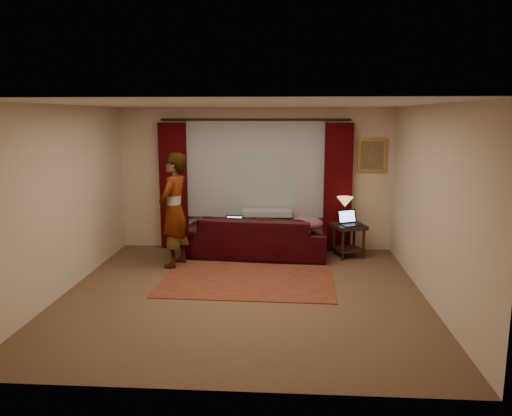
{
  "coord_description": "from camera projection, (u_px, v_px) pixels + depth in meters",
  "views": [
    {
      "loc": [
        0.62,
        -6.6,
        2.45
      ],
      "look_at": [
        0.1,
        1.2,
        1.0
      ],
      "focal_mm": 35.0,
      "sensor_mm": 36.0,
      "label": 1
    }
  ],
  "objects": [
    {
      "name": "clothing_pile",
      "position": [
        306.0,
        224.0,
        8.55
      ],
      "size": [
        0.57,
        0.44,
        0.24
      ],
      "primitive_type": "ellipsoid",
      "rotation": [
        0.0,
        0.0,
        0.01
      ],
      "color": "#7C4258",
      "rests_on": "sofa"
    },
    {
      "name": "area_rug",
      "position": [
        247.0,
        280.0,
        7.51
      ],
      "size": [
        2.62,
        1.78,
        0.01
      ],
      "primitive_type": "cube",
      "rotation": [
        0.0,
        0.0,
        -0.02
      ],
      "color": "brown",
      "rests_on": "floor"
    },
    {
      "name": "wall_right",
      "position": [
        432.0,
        204.0,
        6.56
      ],
      "size": [
        0.02,
        5.0,
        2.6
      ],
      "primitive_type": "cube",
      "color": "beige",
      "rests_on": "ground"
    },
    {
      "name": "wall_back",
      "position": [
        255.0,
        179.0,
        9.17
      ],
      "size": [
        5.0,
        0.02,
        2.6
      ],
      "primitive_type": "cube",
      "color": "beige",
      "rests_on": "ground"
    },
    {
      "name": "laptop_table",
      "position": [
        351.0,
        218.0,
        8.6
      ],
      "size": [
        0.49,
        0.5,
        0.26
      ],
      "primitive_type": null,
      "rotation": [
        0.0,
        0.0,
        0.47
      ],
      "color": "black",
      "rests_on": "end_table"
    },
    {
      "name": "laptop_sofa",
      "position": [
        233.0,
        223.0,
        8.66
      ],
      "size": [
        0.32,
        0.34,
        0.21
      ],
      "primitive_type": null,
      "rotation": [
        0.0,
        0.0,
        -0.07
      ],
      "color": "black",
      "rests_on": "sofa"
    },
    {
      "name": "drape_left",
      "position": [
        174.0,
        186.0,
        9.19
      ],
      "size": [
        0.5,
        0.14,
        2.3
      ],
      "primitive_type": "cube",
      "color": "#340205",
      "rests_on": "floor"
    },
    {
      "name": "sheer_curtain",
      "position": [
        255.0,
        169.0,
        9.08
      ],
      "size": [
        2.5,
        0.05,
        1.8
      ],
      "primitive_type": "cube",
      "color": "#9A9AA2",
      "rests_on": "wall_back"
    },
    {
      "name": "tiffany_lamp",
      "position": [
        345.0,
        210.0,
        8.78
      ],
      "size": [
        0.36,
        0.36,
        0.46
      ],
      "primitive_type": null,
      "rotation": [
        0.0,
        0.0,
        0.27
      ],
      "color": "olive",
      "rests_on": "end_table"
    },
    {
      "name": "ceiling",
      "position": [
        242.0,
        104.0,
        6.48
      ],
      "size": [
        5.0,
        5.0,
        0.02
      ],
      "primitive_type": "cube",
      "color": "silver",
      "rests_on": "ground"
    },
    {
      "name": "person",
      "position": [
        174.0,
        210.0,
        8.1
      ],
      "size": [
        0.66,
        0.66,
        1.87
      ],
      "primitive_type": "imported",
      "rotation": [
        0.0,
        0.0,
        -1.8
      ],
      "color": "gray",
      "rests_on": "floor"
    },
    {
      "name": "throw_blanket",
      "position": [
        267.0,
        198.0,
        8.87
      ],
      "size": [
        0.87,
        0.36,
        0.1
      ],
      "primitive_type": "cube",
      "rotation": [
        0.0,
        0.0,
        0.01
      ],
      "color": "gray",
      "rests_on": "sofa"
    },
    {
      "name": "drape_right",
      "position": [
        338.0,
        187.0,
        8.99
      ],
      "size": [
        0.5,
        0.14,
        2.3
      ],
      "primitive_type": "cube",
      "color": "#340205",
      "rests_on": "floor"
    },
    {
      "name": "picture_frame",
      "position": [
        372.0,
        155.0,
        8.93
      ],
      "size": [
        0.5,
        0.04,
        0.6
      ],
      "primitive_type": "cube",
      "color": "#B8853B",
      "rests_on": "wall_back"
    },
    {
      "name": "wall_front",
      "position": [
        216.0,
        252.0,
        4.27
      ],
      "size": [
        5.0,
        0.02,
        2.6
      ],
      "primitive_type": "cube",
      "color": "beige",
      "rests_on": "ground"
    },
    {
      "name": "wall_left",
      "position": [
        63.0,
        200.0,
        6.88
      ],
      "size": [
        0.02,
        5.0,
        2.6
      ],
      "primitive_type": "cube",
      "color": "beige",
      "rests_on": "ground"
    },
    {
      "name": "floor",
      "position": [
        243.0,
        294.0,
        6.96
      ],
      "size": [
        5.0,
        5.0,
        0.01
      ],
      "primitive_type": "cube",
      "color": "brown",
      "rests_on": "ground"
    },
    {
      "name": "curtain_rod",
      "position": [
        255.0,
        120.0,
        8.87
      ],
      "size": [
        0.04,
        0.04,
        3.4
      ],
      "primitive_type": "cylinder",
      "color": "black",
      "rests_on": "wall_back"
    },
    {
      "name": "sofa",
      "position": [
        256.0,
        228.0,
        8.79
      ],
      "size": [
        2.57,
        1.28,
        1.0
      ],
      "primitive_type": "imported",
      "rotation": [
        0.0,
        0.0,
        3.06
      ],
      "color": "black",
      "rests_on": "floor"
    },
    {
      "name": "end_table",
      "position": [
        349.0,
        240.0,
        8.76
      ],
      "size": [
        0.63,
        0.63,
        0.58
      ],
      "primitive_type": "cube",
      "rotation": [
        0.0,
        0.0,
        0.31
      ],
      "color": "black",
      "rests_on": "floor"
    }
  ]
}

